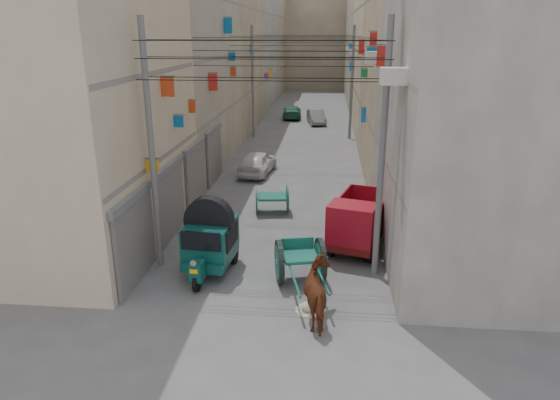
# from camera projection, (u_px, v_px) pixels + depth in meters

# --- Properties ---
(ground) EXTENTS (140.00, 140.00, 0.00)m
(ground) POSITION_uv_depth(u_px,v_px,m) (233.00, 390.00, 11.06)
(ground) COLOR #4E4E50
(ground) RESTS_ON ground
(building_row_left) EXTENTS (8.00, 62.00, 14.00)m
(building_row_left) POSITION_uv_depth(u_px,v_px,m) (211.00, 45.00, 41.89)
(building_row_left) COLOR beige
(building_row_left) RESTS_ON ground
(building_row_right) EXTENTS (8.00, 62.00, 14.00)m
(building_row_right) POSITION_uv_depth(u_px,v_px,m) (405.00, 46.00, 40.46)
(building_row_right) COLOR #A7A19C
(building_row_right) RESTS_ON ground
(end_cap_building) EXTENTS (22.00, 10.00, 13.00)m
(end_cap_building) POSITION_uv_depth(u_px,v_px,m) (316.00, 39.00, 71.23)
(end_cap_building) COLOR tan
(end_cap_building) RESTS_ON ground
(shutters_left) EXTENTS (0.18, 14.40, 2.88)m
(shutters_left) POSITION_uv_depth(u_px,v_px,m) (185.00, 185.00, 20.72)
(shutters_left) COLOR #4C4D52
(shutters_left) RESTS_ON ground
(signboards) EXTENTS (8.22, 40.52, 5.67)m
(signboards) POSITION_uv_depth(u_px,v_px,m) (296.00, 103.00, 30.39)
(signboards) COLOR white
(signboards) RESTS_ON ground
(ac_units) EXTENTS (0.70, 6.55, 3.35)m
(ac_units) POSITION_uv_depth(u_px,v_px,m) (386.00, 35.00, 15.58)
(ac_units) COLOR beige
(ac_units) RESTS_ON ground
(utility_poles) EXTENTS (7.40, 22.20, 8.00)m
(utility_poles) POSITION_uv_depth(u_px,v_px,m) (291.00, 104.00, 25.81)
(utility_poles) COLOR slate
(utility_poles) RESTS_ON ground
(overhead_cables) EXTENTS (7.40, 22.52, 1.12)m
(overhead_cables) POSITION_uv_depth(u_px,v_px,m) (287.00, 50.00, 22.47)
(overhead_cables) COLOR black
(overhead_cables) RESTS_ON ground
(auto_rickshaw) EXTENTS (1.75, 2.84, 1.96)m
(auto_rickshaw) POSITION_uv_depth(u_px,v_px,m) (210.00, 238.00, 16.22)
(auto_rickshaw) COLOR black
(auto_rickshaw) RESTS_ON ground
(tonga_cart) EXTENTS (1.83, 3.29, 1.41)m
(tonga_cart) POSITION_uv_depth(u_px,v_px,m) (300.00, 260.00, 15.64)
(tonga_cart) COLOR black
(tonga_cart) RESTS_ON ground
(mini_truck) EXTENTS (2.54, 3.91, 2.03)m
(mini_truck) POSITION_uv_depth(u_px,v_px,m) (357.00, 226.00, 17.79)
(mini_truck) COLOR black
(mini_truck) RESTS_ON ground
(second_cart) EXTENTS (1.57, 1.43, 1.25)m
(second_cart) POSITION_uv_depth(u_px,v_px,m) (272.00, 198.00, 21.68)
(second_cart) COLOR #14574A
(second_cart) RESTS_ON ground
(feed_sack) EXTENTS (0.53, 0.42, 0.26)m
(feed_sack) POSITION_uv_depth(u_px,v_px,m) (310.00, 306.00, 14.16)
(feed_sack) COLOR beige
(feed_sack) RESTS_ON ground
(horse) EXTENTS (1.31, 2.10, 1.65)m
(horse) POSITION_uv_depth(u_px,v_px,m) (321.00, 294.00, 13.46)
(horse) COLOR #5F3116
(horse) RESTS_ON ground
(distant_car_white) EXTENTS (1.99, 3.99, 1.31)m
(distant_car_white) POSITION_uv_depth(u_px,v_px,m) (257.00, 162.00, 27.67)
(distant_car_white) COLOR silver
(distant_car_white) RESTS_ON ground
(distant_car_grey) EXTENTS (1.87, 3.81, 1.20)m
(distant_car_grey) POSITION_uv_depth(u_px,v_px,m) (316.00, 117.00, 42.88)
(distant_car_grey) COLOR slate
(distant_car_grey) RESTS_ON ground
(distant_car_green) EXTENTS (1.78, 4.04, 1.16)m
(distant_car_green) POSITION_uv_depth(u_px,v_px,m) (292.00, 112.00, 45.64)
(distant_car_green) COLOR #216142
(distant_car_green) RESTS_ON ground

